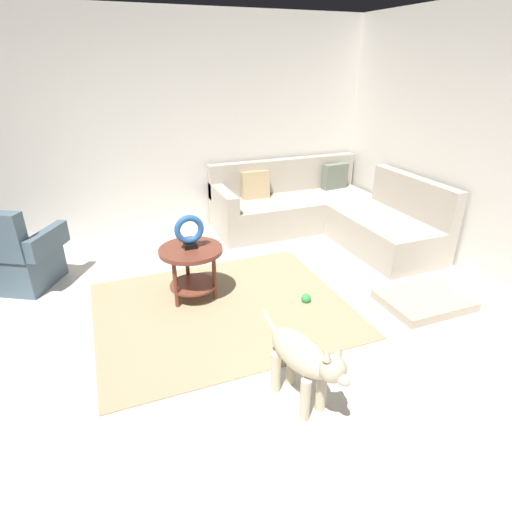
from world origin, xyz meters
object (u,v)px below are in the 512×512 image
at_px(side_table, 191,260).
at_px(dog_toy_ball, 306,298).
at_px(sectional_couch, 324,213).
at_px(armchair, 16,258).
at_px(torus_sculpture, 189,231).
at_px(dog_bed_mat, 424,300).
at_px(dog, 304,359).

relative_size(side_table, dog_toy_ball, 6.36).
distance_m(sectional_couch, dog_toy_ball, 1.85).
height_order(armchair, dog_toy_ball, armchair).
distance_m(side_table, torus_sculpture, 0.29).
distance_m(armchair, dog_bed_mat, 4.06).
xyz_separation_m(sectional_couch, torus_sculpture, (-2.03, -1.02, 0.42)).
bearing_deg(dog_bed_mat, side_table, 155.53).
distance_m(armchair, torus_sculpture, 1.87).
xyz_separation_m(side_table, torus_sculpture, (0.00, -0.00, 0.29)).
bearing_deg(side_table, dog_bed_mat, -24.47).
xyz_separation_m(sectional_couch, side_table, (-2.03, -1.02, 0.13)).
xyz_separation_m(torus_sculpture, dog, (0.35, -1.63, -0.33)).
height_order(armchair, torus_sculpture, armchair).
bearing_deg(sectional_couch, dog, -122.51).
bearing_deg(dog_bed_mat, torus_sculpture, 155.53).
distance_m(sectional_couch, armchair, 3.63).
xyz_separation_m(armchair, side_table, (1.59, -0.89, 0.09)).
xyz_separation_m(sectional_couch, armchair, (-3.63, -0.13, 0.03)).
height_order(armchair, dog_bed_mat, armchair).
distance_m(torus_sculpture, dog, 1.70).
bearing_deg(sectional_couch, torus_sculpture, -153.40).
xyz_separation_m(torus_sculpture, dog_toy_ball, (0.99, -0.48, -0.66)).
distance_m(sectional_couch, dog, 3.14).
bearing_deg(dog, sectional_couch, -135.83).
height_order(sectional_couch, side_table, sectional_couch).
bearing_deg(sectional_couch, dog_toy_ball, -124.91).
relative_size(dog, dog_toy_ball, 8.86).
bearing_deg(side_table, torus_sculpture, -90.00).
xyz_separation_m(dog, dog_toy_ball, (0.64, 1.15, -0.33)).
bearing_deg(torus_sculpture, dog_toy_ball, -26.01).
bearing_deg(dog_toy_ball, sectional_couch, 55.09).
xyz_separation_m(armchair, dog_toy_ball, (2.58, -1.37, -0.28)).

